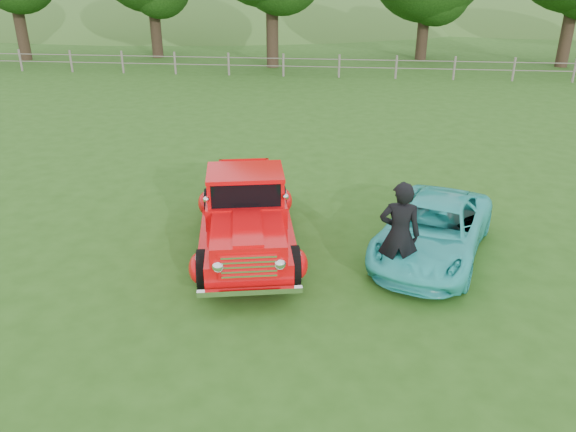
# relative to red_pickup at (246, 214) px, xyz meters

# --- Properties ---
(ground) EXTENTS (140.00, 140.00, 0.00)m
(ground) POSITION_rel_red_pickup_xyz_m (1.34, -1.82, -0.80)
(ground) COLOR #254E14
(ground) RESTS_ON ground
(distant_hills) EXTENTS (116.00, 60.00, 18.00)m
(distant_hills) POSITION_rel_red_pickup_xyz_m (-2.75, 57.64, -5.34)
(distant_hills) COLOR #335D22
(distant_hills) RESTS_ON ground
(fence_line) EXTENTS (48.00, 0.12, 1.20)m
(fence_line) POSITION_rel_red_pickup_xyz_m (1.34, 20.18, -0.19)
(fence_line) COLOR #6D655C
(fence_line) RESTS_ON ground
(red_pickup) EXTENTS (2.94, 5.23, 1.78)m
(red_pickup) POSITION_rel_red_pickup_xyz_m (0.00, 0.00, 0.00)
(red_pickup) COLOR black
(red_pickup) RESTS_ON ground
(teal_sedan) EXTENTS (3.15, 4.54, 1.15)m
(teal_sedan) POSITION_rel_red_pickup_xyz_m (3.84, 0.14, -0.22)
(teal_sedan) COLOR #2FBFBC
(teal_sedan) RESTS_ON ground
(man) EXTENTS (0.78, 0.54, 2.07)m
(man) POSITION_rel_red_pickup_xyz_m (3.04, -1.13, 0.24)
(man) COLOR black
(man) RESTS_ON ground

